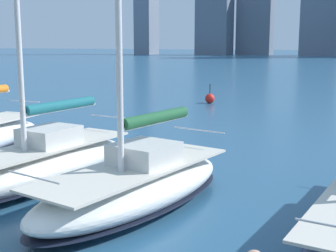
{
  "coord_description": "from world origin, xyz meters",
  "views": [
    {
      "loc": [
        -5.74,
        3.9,
        4.33
      ],
      "look_at": [
        -0.4,
        -6.81,
        2.2
      ],
      "focal_mm": 50.0,
      "sensor_mm": 36.0,
      "label": 1
    }
  ],
  "objects": [
    {
      "name": "channel_buoy",
      "position": [
        6.63,
        -27.78,
        0.36
      ],
      "size": [
        0.7,
        0.7,
        1.4
      ],
      "color": "red",
      "rests_on": "ground"
    },
    {
      "name": "sailboat_forest",
      "position": [
        0.32,
        -6.33,
        0.71
      ],
      "size": [
        3.54,
        7.39,
        13.1
      ],
      "color": "white",
      "rests_on": "ground"
    },
    {
      "name": "sailboat_teal",
      "position": [
        3.99,
        -6.84,
        0.69
      ],
      "size": [
        2.86,
        7.79,
        9.7
      ],
      "color": "white",
      "rests_on": "ground"
    }
  ]
}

